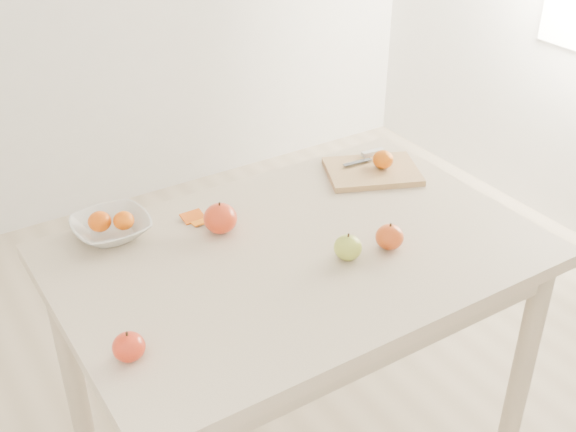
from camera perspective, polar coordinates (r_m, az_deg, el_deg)
table at (r=1.88m, az=0.82°, el=-5.06°), size 1.20×0.80×0.75m
cutting_board at (r=2.18m, az=6.67°, el=3.52°), size 0.33×0.29×0.02m
board_tangerine at (r=2.17m, az=7.52°, el=4.45°), size 0.06×0.06×0.05m
fruit_bowl at (r=1.92m, az=-13.78°, el=-0.91°), size 0.20×0.20×0.05m
bowl_tangerine_near at (r=1.91m, az=-14.66°, el=-0.42°), size 0.06×0.06×0.05m
bowl_tangerine_far at (r=1.90m, az=-12.86°, el=-0.35°), size 0.05×0.05×0.05m
orange_peel_a at (r=1.96m, az=-7.52°, el=-0.16°), size 0.06×0.05×0.01m
orange_peel_b at (r=1.94m, az=-6.97°, el=-0.53°), size 0.05×0.04×0.01m
paring_knife at (r=2.25m, az=6.52°, el=4.89°), size 0.17×0.05×0.01m
apple_green at (r=1.78m, az=4.75°, el=-2.49°), size 0.07×0.07×0.06m
apple_red_d at (r=1.52m, az=-12.47°, el=-10.06°), size 0.07×0.07×0.06m
apple_red_a at (r=1.88m, az=-5.37°, el=-0.18°), size 0.09×0.09×0.08m
apple_red_e at (r=1.83m, az=8.03°, el=-1.65°), size 0.07×0.07×0.06m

